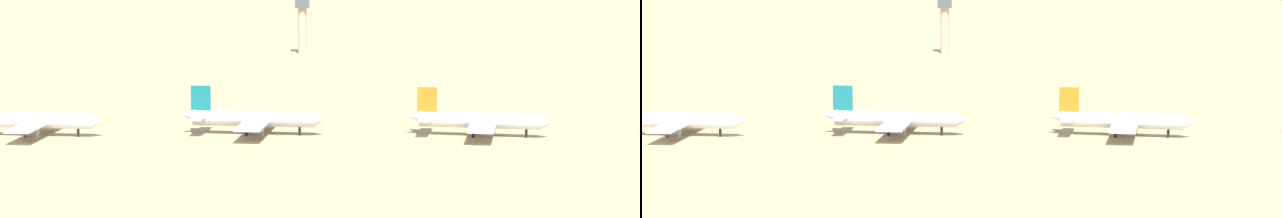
{
  "view_description": "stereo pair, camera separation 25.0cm",
  "coord_description": "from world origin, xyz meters",
  "views": [
    {
      "loc": [
        -6.84,
        -257.16,
        44.43
      ],
      "look_at": [
        -10.73,
        1.66,
        6.0
      ],
      "focal_mm": 66.7,
      "sensor_mm": 36.0,
      "label": 1
    },
    {
      "loc": [
        -6.59,
        -257.15,
        44.43
      ],
      "look_at": [
        -10.73,
        1.66,
        6.0
      ],
      "focal_mm": 66.7,
      "sensor_mm": 36.0,
      "label": 2
    }
  ],
  "objects": [
    {
      "name": "parked_jet_red_1",
      "position": [
        -74.31,
        0.45,
        3.45
      ],
      "size": [
        31.89,
        26.92,
        10.53
      ],
      "rotation": [
        0.0,
        0.0,
        -0.09
      ],
      "color": "white",
      "rests_on": "ground"
    },
    {
      "name": "parked_jet_teal_2",
      "position": [
        -25.86,
        3.15,
        3.54
      ],
      "size": [
        32.69,
        27.64,
        10.79
      ],
      "rotation": [
        0.0,
        0.0,
        -0.1
      ],
      "color": "silver",
      "rests_on": "ground"
    },
    {
      "name": "control_tower",
      "position": [
        -20.0,
        182.0,
        13.21
      ],
      "size": [
        5.2,
        5.2,
        21.89
      ],
      "color": "#C6B793",
      "rests_on": "ground"
    },
    {
      "name": "parked_jet_orange_3",
      "position": [
        24.19,
        1.72,
        3.48
      ],
      "size": [
        32.03,
        27.31,
        10.61
      ],
      "rotation": [
        0.0,
        0.0,
        -0.18
      ],
      "color": "silver",
      "rests_on": "ground"
    },
    {
      "name": "ground",
      "position": [
        0.0,
        0.0,
        0.0
      ],
      "size": [
        4000.0,
        4000.0,
        0.0
      ],
      "primitive_type": "plane",
      "color": "tan"
    }
  ]
}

